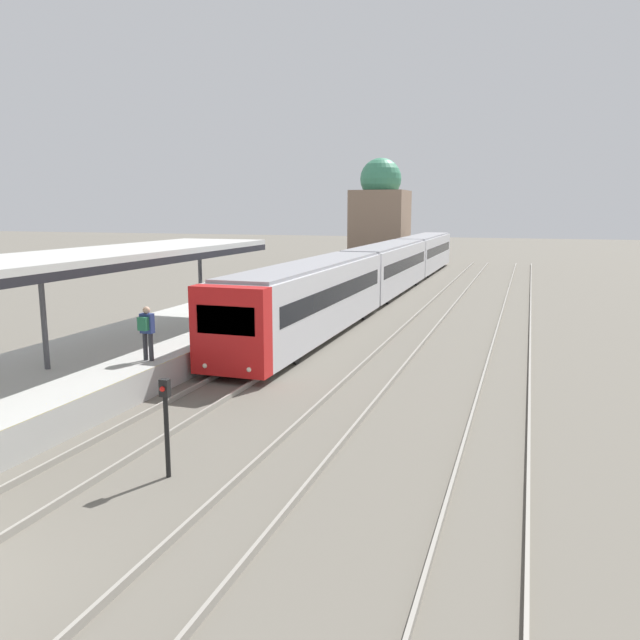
# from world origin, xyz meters

# --- Properties ---
(platform_canopy) EXTENTS (4.00, 22.48, 3.23)m
(platform_canopy) POSITION_xyz_m (-4.22, 8.71, 4.00)
(platform_canopy) COLOR beige
(platform_canopy) RESTS_ON station_platform
(person_on_platform) EXTENTS (0.40, 0.40, 1.66)m
(person_on_platform) POSITION_xyz_m (-2.07, 10.48, 1.88)
(person_on_platform) COLOR #2D2D33
(person_on_platform) RESTS_ON station_platform
(train_near) EXTENTS (2.57, 45.65, 3.20)m
(train_near) POSITION_xyz_m (0.00, 34.46, 1.77)
(train_near) COLOR red
(train_near) RESTS_ON ground_plane
(signal_post_near) EXTENTS (0.20, 0.21, 2.08)m
(signal_post_near) POSITION_xyz_m (1.95, 5.11, 1.27)
(signal_post_near) COLOR black
(signal_post_near) RESTS_ON ground_plane
(distant_domed_building) EXTENTS (5.42, 5.42, 10.56)m
(distant_domed_building) POSITION_xyz_m (-5.94, 57.87, 4.88)
(distant_domed_building) COLOR #89705B
(distant_domed_building) RESTS_ON ground_plane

